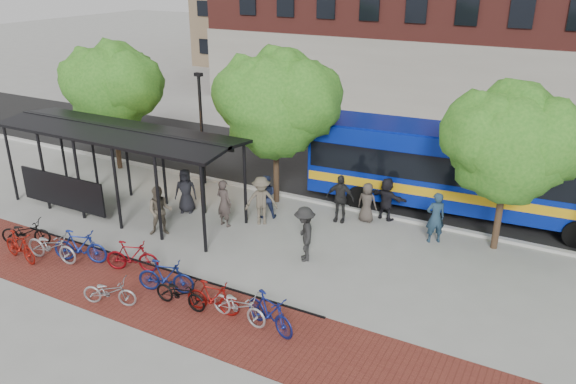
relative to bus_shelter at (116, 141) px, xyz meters
The scene contains 32 objects.
ground 8.68m from the bus_shelter, ahead, with size 160.00×160.00×0.00m, color #9E9E99.
asphalt_street 12.12m from the bus_shelter, 46.19° to the left, with size 160.00×8.00×0.01m, color black.
curb 9.74m from the bus_shelter, 28.84° to the left, with size 160.00×0.25×0.12m, color #B7B7B2.
brick_strip 8.19m from the bus_shelter, 36.40° to the right, with size 24.00×3.00×0.01m, color maroon.
bike_rack_rail 6.74m from the bus_shelter, 36.84° to the right, with size 12.00×0.05×0.95m, color black.
bus_shelter is the anchor object (origin of this frame).
tree_a 5.52m from the bus_shelter, 134.60° to the left, with size 4.90×4.00×6.18m.
tree_b 6.64m from the bus_shelter, 36.21° to the left, with size 5.15×4.20×6.47m.
tree_c 14.77m from the bus_shelter, 15.06° to the left, with size 4.66×3.80×5.92m.
lamp_post_left 4.24m from the bus_shelter, 74.47° to the left, with size 0.35×0.20×5.12m.
bus 14.08m from the bus_shelter, 26.80° to the left, with size 12.94×3.72×3.45m.
bike_0 4.80m from the bus_shelter, 103.71° to the right, with size 0.64×1.83×0.96m, color black.
bike_1 5.46m from the bus_shelter, 91.43° to the right, with size 0.50×1.77×1.06m, color maroon.
bike_2 5.09m from the bus_shelter, 78.80° to the right, with size 0.73×2.09×1.10m, color #9F9FA1.
bike_3 4.99m from the bus_shelter, 65.68° to the right, with size 0.55×1.96×1.18m, color navy.
bike_5 5.78m from the bus_shelter, 43.57° to the right, with size 0.51×1.81×1.09m, color maroon.
bike_6 7.55m from the bus_shelter, 49.92° to the right, with size 0.59×1.69×0.89m, color gray.
bike_7 7.39m from the bus_shelter, 36.08° to the right, with size 0.52×1.85×1.11m, color navy.
bike_8 8.33m from the bus_shelter, 34.79° to the right, with size 0.62×1.78×0.93m, color black.
bike_9 9.05m from the bus_shelter, 29.79° to the right, with size 0.48×1.71×1.03m, color maroon.
bike_10 9.79m from the bus_shelter, 27.00° to the right, with size 0.66×1.89×0.99m, color #B2B2B4.
bike_11 10.62m from the bus_shelter, 24.26° to the right, with size 0.53×1.87×1.12m, color navy.
pedestrian_0 3.36m from the bus_shelter, 24.70° to the left, with size 0.90×0.59×1.84m, color black.
pedestrian_1 5.02m from the bus_shelter, ahead, with size 0.69×0.45×1.90m, color #403633.
pedestrian_2 6.31m from the bus_shelter, 21.35° to the left, with size 0.87×0.68×1.79m, color #20294C.
pedestrian_3 6.25m from the bus_shelter, 15.41° to the left, with size 1.26×0.73×1.96m, color brown.
pedestrian_4 9.14m from the bus_shelter, 21.35° to the left, with size 1.14×0.47×1.94m, color #252525.
pedestrian_5 10.96m from the bus_shelter, 23.45° to the left, with size 1.62×0.52×1.75m, color black.
pedestrian_6 10.22m from the bus_shelter, 21.88° to the left, with size 0.79×0.51×1.61m, color #433B35.
pedestrian_7 12.66m from the bus_shelter, 14.92° to the left, with size 0.71×0.47×1.95m, color #21384E.
pedestrian_8 3.65m from the bus_shelter, 19.74° to the right, with size 0.93×0.73×1.92m, color brown.
pedestrian_9 8.72m from the bus_shelter, ahead, with size 1.27×0.73×1.96m, color black.
Camera 1 is at (7.93, -16.05, 9.57)m, focal length 35.00 mm.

